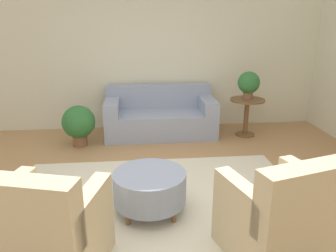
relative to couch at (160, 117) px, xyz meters
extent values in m
plane|color=#AD7F51|center=(-0.19, -2.40, -0.31)|extent=(16.00, 16.00, 0.00)
cube|color=beige|center=(-0.19, 0.52, 1.09)|extent=(9.73, 0.12, 2.80)
cube|color=beige|center=(-0.19, -2.40, -0.31)|extent=(3.33, 2.52, 0.01)
cube|color=#8E99B2|center=(0.00, -0.05, -0.10)|extent=(1.89, 0.88, 0.42)
cube|color=#8E99B2|center=(0.00, 0.29, 0.32)|extent=(1.89, 0.20, 0.41)
cube|color=#8E99B2|center=(-0.82, -0.07, 0.23)|extent=(0.24, 0.84, 0.23)
cube|color=#8E99B2|center=(0.82, -0.07, 0.23)|extent=(0.24, 0.84, 0.23)
cube|color=brown|center=(0.00, -0.46, -0.28)|extent=(1.70, 0.05, 0.06)
cube|color=#C6B289|center=(-1.14, -3.23, -0.09)|extent=(1.00, 0.95, 0.41)
cube|color=#C6B289|center=(-1.22, -3.50, 0.38)|extent=(0.85, 0.41, 0.54)
cube|color=#C6B289|center=(-0.80, -3.30, 0.26)|extent=(0.33, 0.73, 0.29)
cube|color=#C6B289|center=(-1.47, -3.12, 0.26)|extent=(0.33, 0.73, 0.29)
cube|color=brown|center=(-1.05, -2.89, -0.27)|extent=(0.73, 0.25, 0.06)
cube|color=#C6B289|center=(0.75, -3.23, -0.09)|extent=(1.00, 0.95, 0.41)
cube|color=#C6B289|center=(0.83, -3.50, 0.38)|extent=(0.85, 0.41, 0.54)
cube|color=#C6B289|center=(1.08, -3.12, 0.26)|extent=(0.33, 0.73, 0.29)
cube|color=#C6B289|center=(0.41, -3.30, 0.26)|extent=(0.33, 0.73, 0.29)
cube|color=brown|center=(0.66, -2.89, -0.27)|extent=(0.73, 0.25, 0.06)
cylinder|color=#8E99B2|center=(-0.30, -2.47, -0.02)|extent=(0.76, 0.76, 0.32)
cylinder|color=brown|center=(-0.53, -2.70, -0.24)|extent=(0.05, 0.05, 0.12)
cylinder|color=brown|center=(-0.07, -2.70, -0.24)|extent=(0.05, 0.05, 0.12)
cylinder|color=brown|center=(-0.53, -2.24, -0.24)|extent=(0.05, 0.05, 0.12)
cylinder|color=brown|center=(-0.07, -2.24, -0.24)|extent=(0.05, 0.05, 0.12)
cylinder|color=brown|center=(1.49, -0.22, 0.33)|extent=(0.59, 0.59, 0.03)
cylinder|color=brown|center=(1.49, -0.22, 0.00)|extent=(0.08, 0.08, 0.63)
cylinder|color=brown|center=(1.49, -0.22, -0.30)|extent=(0.32, 0.32, 0.03)
cylinder|color=brown|center=(1.49, -0.22, 0.41)|extent=(0.16, 0.16, 0.13)
sphere|color=#2D6B33|center=(1.49, -0.22, 0.63)|extent=(0.37, 0.37, 0.37)
cylinder|color=brown|center=(-1.33, -0.44, -0.22)|extent=(0.23, 0.23, 0.18)
sphere|color=#2D6B33|center=(-1.33, -0.44, 0.09)|extent=(0.52, 0.52, 0.52)
camera|label=1|loc=(-0.41, -5.51, 1.64)|focal=35.00mm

